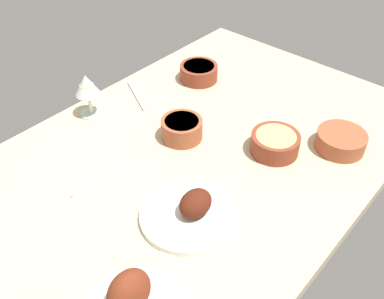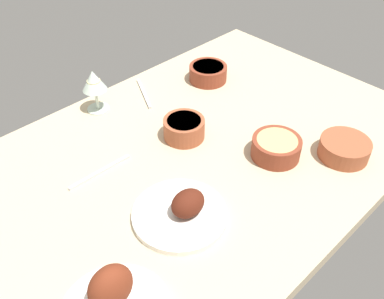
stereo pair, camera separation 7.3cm
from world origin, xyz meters
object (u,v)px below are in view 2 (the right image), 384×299
bowl_potatoes (344,148)px  spoon_loose (100,172)px  bowl_pasta (276,147)px  wine_glass (94,83)px  bowl_onions (184,128)px  fork_loose (144,93)px  plate_near_viewer (182,211)px  bowl_soup (208,72)px

bowl_potatoes → spoon_loose: (-52.81, 41.52, -2.42)cm
bowl_pasta → wine_glass: (-22.56, 53.13, 6.84)cm
bowl_pasta → bowl_onions: bearing=117.6°
wine_glass → bowl_onions: bearing=-70.9°
bowl_pasta → spoon_loose: bowl_pasta is taller
wine_glass → bowl_pasta: bearing=-67.0°
bowl_potatoes → spoon_loose: bowl_potatoes is taller
bowl_potatoes → fork_loose: bowl_potatoes is taller
plate_near_viewer → bowl_pasta: 34.00cm
plate_near_viewer → spoon_loose: (-5.36, 26.47, -1.55)cm
bowl_onions → fork_loose: (5.92, 25.92, -2.88)cm
fork_loose → bowl_soup: bearing=95.0°
fork_loose → spoon_loose: same height
bowl_potatoes → bowl_soup: bearing=88.0°
bowl_pasta → plate_near_viewer: bearing=176.9°
bowl_soup → bowl_onions: bearing=-148.1°
bowl_onions → bowl_potatoes: bearing=-55.0°
bowl_pasta → spoon_loose: (-39.29, 28.29, -2.68)cm
bowl_soup → bowl_onions: size_ratio=1.08×
bowl_potatoes → bowl_onions: bowl_onions is taller
bowl_soup → spoon_loose: bowl_soup is taller
bowl_pasta → spoon_loose: size_ratio=0.72×
bowl_onions → wine_glass: bearing=109.1°
spoon_loose → bowl_onions: bearing=-8.2°
bowl_potatoes → wine_glass: size_ratio=1.00×
plate_near_viewer → wine_glass: (11.37, 51.31, 7.98)cm
bowl_onions → bowl_pasta: bowl_onions is taller
bowl_pasta → wine_glass: wine_glass is taller
plate_near_viewer → spoon_loose: size_ratio=1.21×
bowl_potatoes → bowl_onions: size_ratio=1.16×
plate_near_viewer → wine_glass: wine_glass is taller
fork_loose → spoon_loose: size_ratio=0.95×
plate_near_viewer → bowl_soup: plate_near_viewer is taller
bowl_onions → wine_glass: 31.67cm
bowl_potatoes → bowl_pasta: size_ratio=1.02×
bowl_potatoes → wine_glass: 75.87cm
bowl_potatoes → fork_loose: size_ratio=0.78×
fork_loose → wine_glass: bearing=-75.5°
spoon_loose → bowl_pasta: bearing=-34.6°
bowl_pasta → fork_loose: (-6.53, 49.78, -2.68)cm
plate_near_viewer → wine_glass: 53.16cm
bowl_potatoes → bowl_onions: (-25.97, 37.09, 0.47)cm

